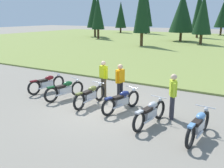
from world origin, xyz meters
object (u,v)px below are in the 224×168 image
object	(u,v)px
motorcycle_olive	(90,95)
motorcycle_sky_blue	(199,125)
rider_with_back_turned	(173,94)
motorcycle_navy	(122,101)
motorcycle_silver	(150,113)
rider_checking_bike	(120,81)
motorcycle_maroon	(47,83)
rider_near_row_end	(104,76)
motorcycle_british_green	(65,90)

from	to	relation	value
motorcycle_olive	motorcycle_sky_blue	xyz separation A→B (m)	(4.58, -0.79, 0.00)
rider_with_back_turned	motorcycle_navy	bearing A→B (deg)	-171.78
motorcycle_navy	motorcycle_silver	distance (m)	1.61
motorcycle_navy	rider_checking_bike	xyz separation A→B (m)	(-0.60, 0.95, 0.51)
motorcycle_sky_blue	motorcycle_navy	bearing A→B (deg)	164.82
motorcycle_navy	rider_checking_bike	size ratio (longest dim) A/B	1.23
motorcycle_maroon	motorcycle_sky_blue	world-z (taller)	same
motorcycle_silver	rider_near_row_end	bearing A→B (deg)	148.43
motorcycle_british_green	motorcycle_navy	size ratio (longest dim) A/B	1.00
motorcycle_british_green	motorcycle_sky_blue	bearing A→B (deg)	-8.31
motorcycle_british_green	rider_near_row_end	xyz separation A→B (m)	(1.28, 1.23, 0.51)
motorcycle_silver	rider_with_back_turned	world-z (taller)	rider_with_back_turned
motorcycle_navy	rider_near_row_end	xyz separation A→B (m)	(-1.65, 1.27, 0.51)
rider_checking_bike	rider_with_back_turned	bearing A→B (deg)	-14.88
rider_with_back_turned	motorcycle_maroon	bearing A→B (deg)	178.70
motorcycle_silver	rider_near_row_end	size ratio (longest dim) A/B	1.25
rider_with_back_turned	rider_checking_bike	size ratio (longest dim) A/B	1.00
motorcycle_olive	motorcycle_silver	size ratio (longest dim) A/B	1.00
motorcycle_maroon	rider_with_back_turned	world-z (taller)	rider_with_back_turned
motorcycle_british_green	motorcycle_olive	bearing A→B (deg)	-3.62
rider_with_back_turned	rider_checking_bike	world-z (taller)	same
motorcycle_maroon	motorcycle_sky_blue	bearing A→B (deg)	-9.56
motorcycle_navy	rider_near_row_end	size ratio (longest dim) A/B	1.23
motorcycle_sky_blue	motorcycle_olive	bearing A→B (deg)	170.22
motorcycle_olive	rider_with_back_turned	bearing A→B (deg)	5.65
rider_near_row_end	motorcycle_sky_blue	bearing A→B (deg)	-23.90
motorcycle_maroon	motorcycle_silver	world-z (taller)	same
motorcycle_olive	motorcycle_british_green	bearing A→B (deg)	176.38
motorcycle_maroon	rider_with_back_turned	size ratio (longest dim) A/B	1.25
rider_checking_bike	motorcycle_british_green	bearing A→B (deg)	-158.52
motorcycle_maroon	rider_near_row_end	xyz separation A→B (m)	(2.77, 0.84, 0.51)
motorcycle_british_green	motorcycle_olive	xyz separation A→B (m)	(1.46, -0.09, 0.00)
rider_with_back_turned	rider_near_row_end	world-z (taller)	same
motorcycle_sky_blue	rider_checking_bike	xyz separation A→B (m)	(-3.72, 1.80, 0.51)
motorcycle_silver	rider_with_back_turned	xyz separation A→B (m)	(0.46, 0.93, 0.51)
motorcycle_british_green	rider_checking_bike	bearing A→B (deg)	21.48
motorcycle_maroon	motorcycle_navy	bearing A→B (deg)	-5.47
motorcycle_navy	rider_checking_bike	bearing A→B (deg)	122.27
motorcycle_navy	motorcycle_sky_blue	bearing A→B (deg)	-15.18
motorcycle_british_green	rider_with_back_turned	bearing A→B (deg)	2.86
motorcycle_silver	rider_checking_bike	bearing A→B (deg)	142.32
motorcycle_olive	rider_checking_bike	size ratio (longest dim) A/B	1.26
motorcycle_silver	rider_with_back_turned	size ratio (longest dim) A/B	1.25
motorcycle_olive	motorcycle_navy	bearing A→B (deg)	2.22
motorcycle_silver	rider_with_back_turned	distance (m)	1.15
motorcycle_navy	rider_with_back_turned	xyz separation A→B (m)	(1.93, 0.28, 0.51)
rider_with_back_turned	rider_near_row_end	distance (m)	3.71
motorcycle_british_green	motorcycle_sky_blue	distance (m)	6.11
motorcycle_maroon	rider_checking_bike	xyz separation A→B (m)	(3.81, 0.53, 0.51)
motorcycle_navy	motorcycle_olive	bearing A→B (deg)	-177.78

